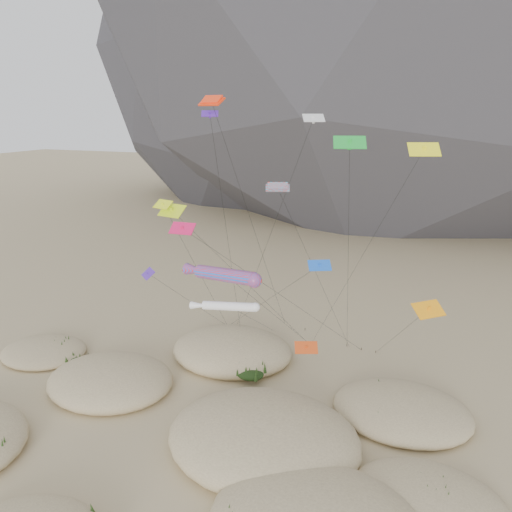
{
  "coord_description": "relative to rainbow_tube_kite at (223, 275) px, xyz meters",
  "views": [
    {
      "loc": [
        16.76,
        -28.4,
        26.37
      ],
      "look_at": [
        1.14,
        12.0,
        13.65
      ],
      "focal_mm": 35.0,
      "sensor_mm": 36.0,
      "label": 1
    }
  ],
  "objects": [
    {
      "name": "multi_parafoil",
      "position": [
        3.22,
        5.62,
        6.89
      ],
      "size": [
        7.04,
        10.23,
        19.99
      ],
      "color": "red",
      "rests_on": "ground"
    },
    {
      "name": "dune_grass",
      "position": [
        0.78,
        -6.06,
        -11.56
      ],
      "size": [
        42.7,
        29.88,
        1.51
      ],
      "color": "black",
      "rests_on": "ground"
    },
    {
      "name": "dunes",
      "position": [
        0.38,
        -5.78,
        -11.7
      ],
      "size": [
        51.64,
        38.52,
        4.11
      ],
      "color": "#CCB789",
      "rests_on": "ground"
    },
    {
      "name": "rainbow_tube_kite",
      "position": [
        0.0,
        0.0,
        0.0
      ],
      "size": [
        10.07,
        15.08,
        13.43
      ],
      "color": "#FF201A",
      "rests_on": "ground"
    },
    {
      "name": "ground",
      "position": [
        1.0,
        -9.41,
        -12.42
      ],
      "size": [
        500.0,
        500.0,
        0.0
      ],
      "primitive_type": "plane",
      "color": "#CCB789",
      "rests_on": "ground"
    },
    {
      "name": "orange_parafoil",
      "position": [
        -1.95,
        2.86,
        14.31
      ],
      "size": [
        3.15,
        17.09,
        27.6
      ],
      "color": "#FF320D",
      "rests_on": "ground"
    },
    {
      "name": "kite_stakes",
      "position": [
        2.99,
        14.5,
        -12.27
      ],
      "size": [
        18.59,
        5.92,
        0.3
      ],
      "color": "#3F2D1E",
      "rests_on": "ground"
    },
    {
      "name": "white_tube_kite",
      "position": [
        0.42,
        -0.35,
        -2.79
      ],
      "size": [
        6.55,
        16.9,
        10.28
      ],
      "color": "white",
      "rests_on": "ground"
    },
    {
      "name": "delta_kites",
      "position": [
        4.7,
        2.06,
        4.78
      ],
      "size": [
        28.84,
        18.11,
        26.3
      ],
      "color": "#C2DD17",
      "rests_on": "ground"
    }
  ]
}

